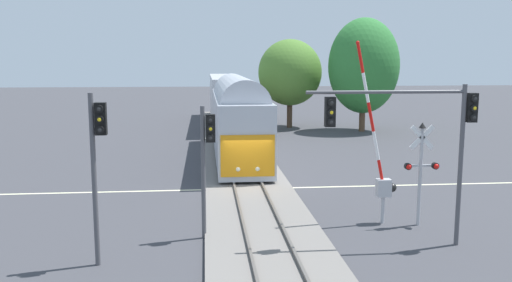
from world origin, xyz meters
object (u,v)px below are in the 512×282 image
traffic_signal_near_right (418,124)px  elm_centre_background (290,73)px  traffic_signal_median (207,150)px  oak_far_right (364,66)px  crossing_signal_mast (421,163)px  traffic_signal_near_left (97,151)px  commuter_train (231,105)px  crossing_gate_near (381,169)px

traffic_signal_near_right → elm_centre_background: 33.90m
traffic_signal_near_right → traffic_signal_median: (-7.13, 1.60, -1.05)m
traffic_signal_median → oak_far_right: size_ratio=0.47×
traffic_signal_median → crossing_signal_mast: bearing=5.1°
elm_centre_background → crossing_signal_mast: bearing=-89.7°
traffic_signal_near_left → oak_far_right: 35.93m
oak_far_right → elm_centre_background: oak_far_right is taller
commuter_train → oak_far_right: oak_far_right is taller
crossing_signal_mast → traffic_signal_near_left: 12.15m
crossing_gate_near → oak_far_right: (7.53, 27.65, 3.80)m
elm_centre_background → traffic_signal_median: bearing=-104.2°
crossing_gate_near → traffic_signal_median: 7.05m
crossing_signal_mast → commuter_train: bearing=104.2°
crossing_gate_near → crossing_signal_mast: 1.53m
crossing_signal_mast → traffic_signal_near_left: (-11.70, -3.05, 1.18)m
crossing_signal_mast → oak_far_right: oak_far_right is taller
traffic_signal_median → crossing_gate_near: bearing=9.7°
crossing_signal_mast → elm_centre_background: elm_centre_background is taller
crossing_signal_mast → traffic_signal_median: traffic_signal_median is taller
crossing_signal_mast → traffic_signal_near_left: traffic_signal_near_left is taller
crossing_signal_mast → traffic_signal_near_right: (-1.18, -2.34, 1.82)m
commuter_train → oak_far_right: (12.32, 3.42, 3.22)m
traffic_signal_near_right → elm_centre_background: size_ratio=0.69×
oak_far_right → traffic_signal_median: bearing=-116.5°
crossing_signal_mast → oak_far_right: bearing=77.8°
traffic_signal_near_left → traffic_signal_median: (3.39, 2.31, -0.41)m
commuter_train → crossing_signal_mast: (6.23, -24.66, -0.29)m
crossing_gate_near → traffic_signal_near_right: bearing=-84.6°
commuter_train → traffic_signal_near_right: traffic_signal_near_right is taller
commuter_train → oak_far_right: 13.18m
traffic_signal_near_right → traffic_signal_near_left: traffic_signal_near_right is taller
commuter_train → crossing_gate_near: 24.70m
commuter_train → oak_far_right: bearing=15.5°
crossing_signal_mast → oak_far_right: size_ratio=0.40×
traffic_signal_near_right → oak_far_right: 31.32m
elm_centre_background → commuter_train: bearing=-131.6°
crossing_gate_near → traffic_signal_median: crossing_gate_near is taller
traffic_signal_near_right → traffic_signal_near_left: 10.56m
oak_far_right → traffic_signal_near_left: bearing=-119.7°
crossing_signal_mast → traffic_signal_near_left: size_ratio=0.75×
oak_far_right → elm_centre_background: bearing=151.0°
elm_centre_background → traffic_signal_near_right: bearing=-91.8°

